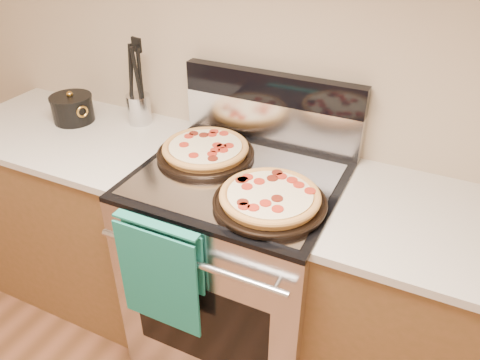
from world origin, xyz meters
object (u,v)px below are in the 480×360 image
at_px(pepperoni_pizza_back, 206,150).
at_px(utensil_crock, 139,109).
at_px(saucepan, 73,110).
at_px(pepperoni_pizza_front, 270,198).
at_px(range_body, 239,269).

height_order(pepperoni_pizza_back, utensil_crock, utensil_crock).
distance_m(pepperoni_pizza_back, saucepan, 0.73).
bearing_deg(pepperoni_pizza_back, pepperoni_pizza_front, -29.05).
distance_m(pepperoni_pizza_back, utensil_crock, 0.47).
bearing_deg(utensil_crock, saucepan, -157.57).
relative_size(pepperoni_pizza_back, saucepan, 2.08).
bearing_deg(pepperoni_pizza_back, utensil_crock, 158.95).
relative_size(range_body, saucepan, 4.89).
distance_m(utensil_crock, saucepan, 0.31).
xyz_separation_m(pepperoni_pizza_back, saucepan, (-0.73, 0.05, 0.01)).
bearing_deg(pepperoni_pizza_front, pepperoni_pizza_back, 150.95).
xyz_separation_m(range_body, pepperoni_pizza_front, (0.18, -0.13, 0.50)).
height_order(utensil_crock, saucepan, utensil_crock).
bearing_deg(range_body, saucepan, 172.40).
relative_size(range_body, utensil_crock, 6.69).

